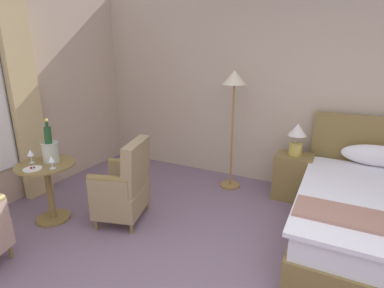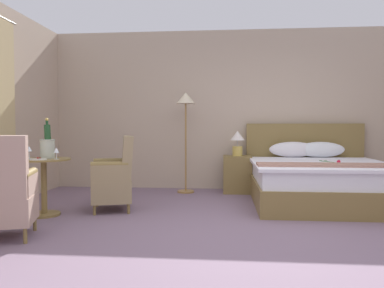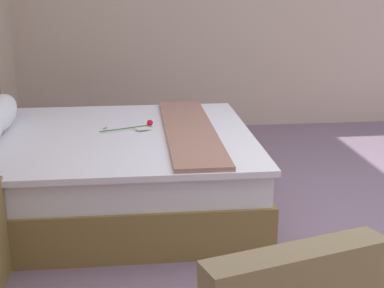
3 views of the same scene
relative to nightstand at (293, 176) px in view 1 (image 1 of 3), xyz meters
name	(u,v)px [view 1 (image 1 of 3)]	position (x,y,z in m)	size (l,w,h in m)	color
wall_headboard_side	(314,91)	(0.10, 0.44, 1.07)	(6.75, 0.12, 2.76)	#C2AE95
nightstand	(293,176)	(0.00, 0.00, 0.00)	(0.48, 0.37, 0.61)	olive
bedside_lamp	(297,136)	(0.00, 0.00, 0.55)	(0.24, 0.24, 0.41)	gold
floor_lamp_brass	(234,93)	(-0.85, -0.04, 1.04)	(0.31, 0.31, 1.65)	#A1783F
side_table_round	(49,186)	(-2.39, -1.83, 0.12)	(0.63, 0.63, 0.69)	olive
champagne_bucket	(50,149)	(-2.37, -1.76, 0.54)	(0.19, 0.19, 0.50)	#B2BCA9
wine_glass_near_bucket	(30,153)	(-2.54, -1.88, 0.50)	(0.07, 0.07, 0.16)	white
wine_glass_near_edge	(51,160)	(-2.20, -1.89, 0.49)	(0.07, 0.07, 0.14)	white
snack_plate	(33,169)	(-2.36, -2.00, 0.40)	(0.18, 0.18, 0.04)	white
armchair_by_window	(125,187)	(-1.61, -1.44, 0.12)	(0.66, 0.71, 0.97)	olive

